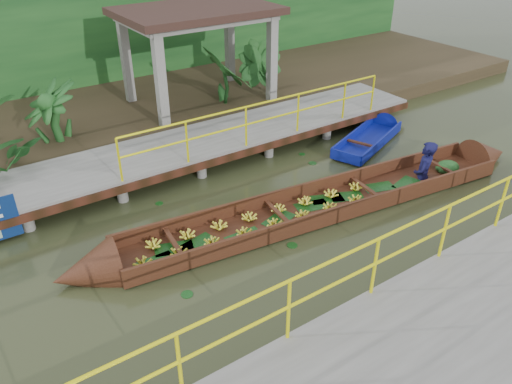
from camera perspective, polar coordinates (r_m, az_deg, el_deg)
ground at (r=9.79m, az=-3.68°, el=-6.09°), size 80.00×80.00×0.00m
land_strip at (r=15.88m, az=-17.96°, el=8.33°), size 30.00×8.00×0.45m
far_dock at (r=12.22m, az=-12.01°, el=3.82°), size 16.00×2.06×1.66m
near_dock at (r=7.84m, az=19.97°, el=-16.71°), size 18.00×2.40×1.73m
pavilion at (r=15.14m, az=-6.77°, el=18.83°), size 4.40×3.00×3.00m
foliage_backdrop at (r=17.70m, az=-21.55°, el=15.99°), size 30.00×0.80×4.00m
vendor_boat at (r=10.94m, az=8.98°, el=-0.61°), size 11.22×2.41×2.31m
moored_blue_boat at (r=14.65m, az=13.80°, el=6.73°), size 3.28×1.92×0.76m
tropical_plants at (r=13.13m, az=-22.86°, el=7.86°), size 14.35×1.35×1.68m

